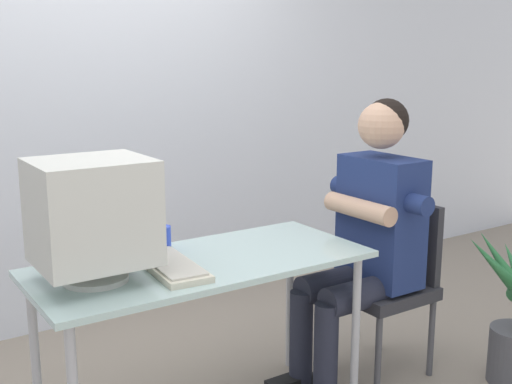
% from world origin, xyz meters
% --- Properties ---
extents(wall_back, '(8.00, 0.10, 3.00)m').
position_xyz_m(wall_back, '(0.30, 1.40, 1.50)').
color(wall_back, silver).
rests_on(wall_back, ground_plane).
extents(desk, '(1.36, 0.60, 0.73)m').
position_xyz_m(desk, '(0.00, 0.00, 0.67)').
color(desk, '#B7B7BC').
rests_on(desk, ground_plane).
extents(crt_monitor, '(0.41, 0.36, 0.45)m').
position_xyz_m(crt_monitor, '(-0.44, -0.00, 0.99)').
color(crt_monitor, silver).
rests_on(crt_monitor, desk).
extents(keyboard, '(0.20, 0.45, 0.03)m').
position_xyz_m(keyboard, '(-0.16, -0.03, 0.75)').
color(keyboard, beige).
rests_on(keyboard, desk).
extents(office_chair, '(0.41, 0.41, 0.85)m').
position_xyz_m(office_chair, '(1.02, -0.05, 0.48)').
color(office_chair, '#4C4C51').
rests_on(office_chair, ground_plane).
extents(person_seated, '(0.69, 0.60, 1.35)m').
position_xyz_m(person_seated, '(0.85, -0.05, 0.74)').
color(person_seated, navy).
rests_on(person_seated, ground_plane).
extents(desk_mug, '(0.07, 0.08, 0.11)m').
position_xyz_m(desk_mug, '(-0.08, 0.20, 0.79)').
color(desk_mug, blue).
rests_on(desk_mug, desk).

